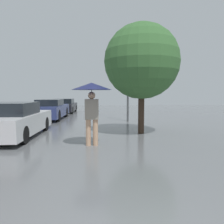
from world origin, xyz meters
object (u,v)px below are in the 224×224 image
(parked_car_farthest, at_px, (65,106))
(tree, at_px, (142,62))
(pedestrian, at_px, (92,94))
(parked_car_third, at_px, (51,110))
(parked_car_second, at_px, (14,121))
(street_lamp, at_px, (128,77))

(parked_car_farthest, relative_size, tree, 0.87)
(pedestrian, distance_m, tree, 3.09)
(parked_car_farthest, distance_m, tree, 11.64)
(parked_car_third, bearing_deg, parked_car_second, -90.18)
(pedestrian, distance_m, parked_car_farthest, 12.77)
(parked_car_farthest, bearing_deg, parked_car_second, -90.23)
(tree, xyz_separation_m, street_lamp, (-0.09, 3.95, -0.29))
(parked_car_third, relative_size, street_lamp, 0.94)
(pedestrian, relative_size, street_lamp, 0.42)
(pedestrian, bearing_deg, parked_car_farthest, 103.45)
(parked_car_second, relative_size, tree, 0.97)
(parked_car_second, xyz_separation_m, parked_car_farthest, (0.04, 10.80, -0.04))
(pedestrian, relative_size, parked_car_farthest, 0.51)
(parked_car_second, height_order, street_lamp, street_lamp)
(pedestrian, distance_m, parked_car_second, 3.54)
(parked_car_second, bearing_deg, street_lamp, 42.62)
(parked_car_second, distance_m, tree, 5.43)
(parked_car_third, distance_m, parked_car_farthest, 5.01)
(tree, bearing_deg, street_lamp, 91.27)
(parked_car_second, relative_size, parked_car_third, 0.98)
(parked_car_third, height_order, parked_car_farthest, parked_car_third)
(parked_car_second, height_order, parked_car_farthest, parked_car_second)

